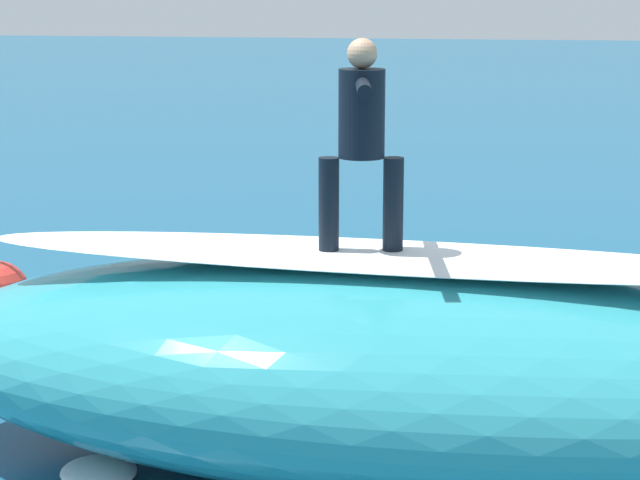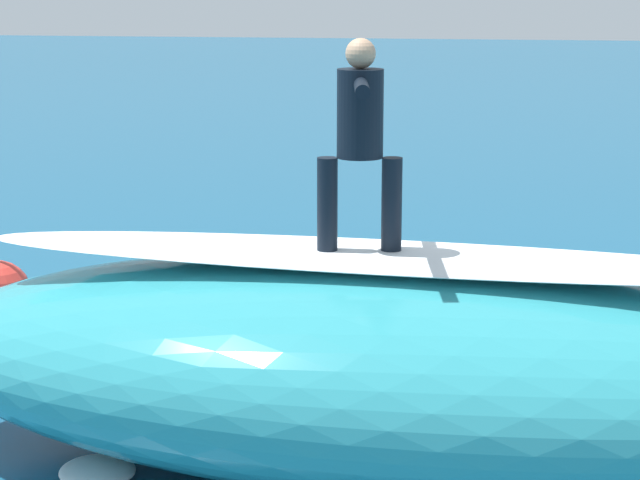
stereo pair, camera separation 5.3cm
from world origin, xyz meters
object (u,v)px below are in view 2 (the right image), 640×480
surfboard_riding (359,256)px  surfer_paddling (306,287)px  surfboard_paddling (295,301)px  surfer_riding (360,130)px

surfboard_riding → surfer_paddling: size_ratio=1.23×
surfboard_riding → surfer_paddling: bearing=-83.8°
surfboard_paddling → surfer_paddling: size_ratio=1.37×
surfer_riding → surfboard_paddling: surfer_riding is taller
surfer_paddling → surfer_riding: bearing=95.4°
surfboard_riding → surfboard_paddling: (1.34, -4.53, -1.66)m
surfboard_riding → surfer_paddling: surfboard_riding is taller
surfer_riding → surfboard_paddling: 5.40m
surfboard_paddling → surfer_paddling: surfer_paddling is taller
surfer_paddling → surfboard_paddling: bearing=-0.0°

